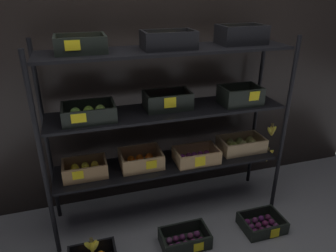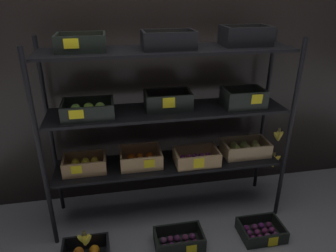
{
  "view_description": "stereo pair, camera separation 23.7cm",
  "coord_description": "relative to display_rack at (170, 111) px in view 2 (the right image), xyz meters",
  "views": [
    {
      "loc": [
        -0.63,
        -2.07,
        1.77
      ],
      "look_at": [
        0.0,
        0.0,
        0.8
      ],
      "focal_mm": 33.36,
      "sensor_mm": 36.0,
      "label": 1
    },
    {
      "loc": [
        -0.4,
        -2.13,
        1.77
      ],
      "look_at": [
        0.0,
        0.0,
        0.8
      ],
      "focal_mm": 33.36,
      "sensor_mm": 36.0,
      "label": 2
    }
  ],
  "objects": [
    {
      "name": "ground_plane",
      "position": [
        -0.01,
        0.0,
        -0.92
      ],
      "size": [
        10.0,
        10.0,
        0.0
      ],
      "primitive_type": "plane",
      "color": "gray"
    },
    {
      "name": "crate_ground_center_plum",
      "position": [
        0.64,
        -0.42,
        -0.88
      ],
      "size": [
        0.33,
        0.26,
        0.1
      ],
      "color": "black",
      "rests_on": "ground_plane"
    },
    {
      "name": "storefront_wall",
      "position": [
        -0.01,
        0.4,
        0.27
      ],
      "size": [
        4.19,
        0.12,
        2.38
      ],
      "primitive_type": "cube",
      "color": "black",
      "rests_on": "ground_plane"
    },
    {
      "name": "display_rack",
      "position": [
        0.0,
        0.0,
        0.0
      ],
      "size": [
        1.92,
        0.44,
        1.52
      ],
      "color": "black",
      "rests_on": "ground_plane"
    },
    {
      "name": "crate_ground_plum",
      "position": [
        -0.01,
        -0.41,
        -0.88
      ],
      "size": [
        0.36,
        0.22,
        0.12
      ],
      "color": "black",
      "rests_on": "ground_plane"
    },
    {
      "name": "banana_bunch_loose",
      "position": [
        -0.67,
        -0.42,
        -0.73
      ],
      "size": [
        0.12,
        0.04,
        0.12
      ],
      "color": "brown",
      "rests_on": "crate_ground_orange"
    }
  ]
}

